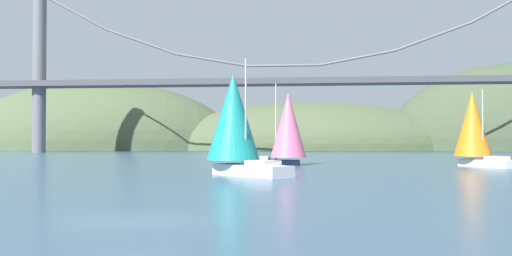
# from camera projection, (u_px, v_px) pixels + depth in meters

# --- Properties ---
(ground_plane) EXTENTS (360.00, 360.00, 0.00)m
(ground_plane) POSITION_uv_depth(u_px,v_px,m) (137.00, 221.00, 18.86)
(ground_plane) COLOR #385670
(headland_center) EXTENTS (82.88, 44.00, 25.84)m
(headland_center) POSITION_uv_depth(u_px,v_px,m) (310.00, 150.00, 152.64)
(headland_center) COLOR #4C5B3D
(headland_center) RESTS_ON ground_plane
(headland_left) EXTENTS (80.98, 44.00, 38.41)m
(headland_left) POSITION_uv_depth(u_px,v_px,m) (96.00, 149.00, 158.68)
(headland_left) COLOR #4C5B3D
(headland_left) RESTS_ON ground_plane
(suspension_bridge) EXTENTS (139.27, 6.00, 33.88)m
(suspension_bridge) POSITION_uv_depth(u_px,v_px,m) (284.00, 77.00, 113.67)
(suspension_bridge) COLOR slate
(suspension_bridge) RESTS_ON ground_plane
(sailboat_teal_sail) EXTENTS (7.85, 7.75, 8.88)m
(sailboat_teal_sail) POSITION_uv_depth(u_px,v_px,m) (235.00, 122.00, 43.60)
(sailboat_teal_sail) COLOR white
(sailboat_teal_sail) RESTS_ON ground_plane
(sailboat_orange_sail) EXTENTS (5.92, 7.32, 7.74)m
(sailboat_orange_sail) POSITION_uv_depth(u_px,v_px,m) (474.00, 127.00, 57.29)
(sailboat_orange_sail) COLOR white
(sailboat_orange_sail) RESTS_ON ground_plane
(sailboat_pink_spinnaker) EXTENTS (7.24, 4.29, 8.70)m
(sailboat_pink_spinnaker) POSITION_uv_depth(u_px,v_px,m) (287.00, 127.00, 59.80)
(sailboat_pink_spinnaker) COLOR navy
(sailboat_pink_spinnaker) RESTS_ON ground_plane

